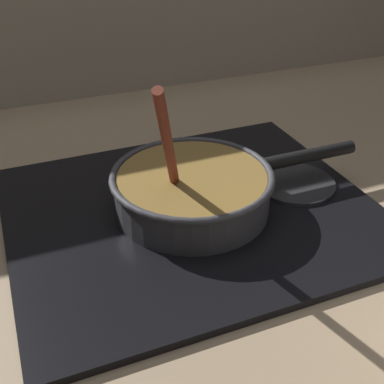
{
  "coord_description": "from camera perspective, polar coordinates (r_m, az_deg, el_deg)",
  "views": [
    {
      "loc": [
        -0.12,
        -0.37,
        0.45
      ],
      "look_at": [
        0.12,
        0.23,
        0.04
      ],
      "focal_mm": 46.47,
      "sensor_mm": 36.0,
      "label": 1
    }
  ],
  "objects": [
    {
      "name": "burner_ring",
      "position": [
        0.78,
        -0.0,
        -1.61
      ],
      "size": [
        0.18,
        0.18,
        0.01
      ],
      "primitive_type": "torus",
      "color": "#592D0C",
      "rests_on": "hob_plate"
    },
    {
      "name": "cooking_pan",
      "position": [
        0.76,
        0.14,
        0.37
      ],
      "size": [
        0.42,
        0.25,
        0.24
      ],
      "color": "#38383D",
      "rests_on": "hob_plate"
    },
    {
      "name": "ground",
      "position": [
        0.61,
        -2.91,
        -18.12
      ],
      "size": [
        2.4,
        1.6,
        0.04
      ],
      "primitive_type": "cube",
      "color": "#9E8466"
    },
    {
      "name": "hob_plate",
      "position": [
        0.78,
        0.0,
        -2.21
      ],
      "size": [
        0.56,
        0.48,
        0.01
      ],
      "primitive_type": "cube",
      "color": "black",
      "rests_on": "ground"
    },
    {
      "name": "spare_burner",
      "position": [
        0.85,
        11.7,
        1.0
      ],
      "size": [
        0.14,
        0.14,
        0.01
      ],
      "primitive_type": "cylinder",
      "color": "#262628",
      "rests_on": "hob_plate"
    }
  ]
}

